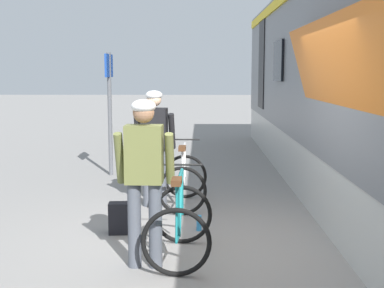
{
  "coord_description": "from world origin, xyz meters",
  "views": [
    {
      "loc": [
        -0.22,
        -5.84,
        2.04
      ],
      "look_at": [
        -0.33,
        1.24,
        1.05
      ],
      "focal_mm": 48.7,
      "sensor_mm": 36.0,
      "label": 1
    }
  ],
  "objects_px": {
    "cyclist_near_in_olive": "(144,168)",
    "water_bottle_near_the_bikes": "(199,223)",
    "bicycle_far_white": "(184,180)",
    "cyclist_far_in_dark": "(154,138)",
    "bicycle_near_teal": "(179,223)",
    "backpack_on_platform": "(120,218)",
    "platform_sign_post": "(109,93)"
  },
  "relations": [
    {
      "from": "cyclist_near_in_olive",
      "to": "water_bottle_near_the_bikes",
      "type": "height_order",
      "value": "cyclist_near_in_olive"
    },
    {
      "from": "bicycle_far_white",
      "to": "water_bottle_near_the_bikes",
      "type": "height_order",
      "value": "bicycle_far_white"
    },
    {
      "from": "cyclist_far_in_dark",
      "to": "bicycle_near_teal",
      "type": "distance_m",
      "value": 2.39
    },
    {
      "from": "backpack_on_platform",
      "to": "water_bottle_near_the_bikes",
      "type": "height_order",
      "value": "backpack_on_platform"
    },
    {
      "from": "bicycle_near_teal",
      "to": "cyclist_near_in_olive",
      "type": "bearing_deg",
      "value": -145.79
    },
    {
      "from": "water_bottle_near_the_bikes",
      "to": "platform_sign_post",
      "type": "relative_size",
      "value": 0.08
    },
    {
      "from": "bicycle_near_teal",
      "to": "backpack_on_platform",
      "type": "bearing_deg",
      "value": 131.61
    },
    {
      "from": "water_bottle_near_the_bikes",
      "to": "platform_sign_post",
      "type": "height_order",
      "value": "platform_sign_post"
    },
    {
      "from": "water_bottle_near_the_bikes",
      "to": "bicycle_far_white",
      "type": "bearing_deg",
      "value": 101.03
    },
    {
      "from": "bicycle_near_teal",
      "to": "backpack_on_platform",
      "type": "xyz_separation_m",
      "value": [
        -0.79,
        0.89,
        -0.2
      ]
    },
    {
      "from": "cyclist_near_in_olive",
      "to": "cyclist_far_in_dark",
      "type": "height_order",
      "value": "same"
    },
    {
      "from": "cyclist_near_in_olive",
      "to": "cyclist_far_in_dark",
      "type": "relative_size",
      "value": 1.0
    },
    {
      "from": "bicycle_far_white",
      "to": "cyclist_far_in_dark",
      "type": "bearing_deg",
      "value": -179.07
    },
    {
      "from": "water_bottle_near_the_bikes",
      "to": "platform_sign_post",
      "type": "xyz_separation_m",
      "value": [
        -1.76,
        3.61,
        1.52
      ]
    },
    {
      "from": "cyclist_near_in_olive",
      "to": "bicycle_near_teal",
      "type": "bearing_deg",
      "value": 34.21
    },
    {
      "from": "cyclist_near_in_olive",
      "to": "water_bottle_near_the_bikes",
      "type": "xyz_separation_m",
      "value": [
        0.56,
        1.26,
        -0.95
      ]
    },
    {
      "from": "platform_sign_post",
      "to": "bicycle_near_teal",
      "type": "bearing_deg",
      "value": -71.55
    },
    {
      "from": "cyclist_far_in_dark",
      "to": "bicycle_near_teal",
      "type": "relative_size",
      "value": 1.62
    },
    {
      "from": "water_bottle_near_the_bikes",
      "to": "platform_sign_post",
      "type": "bearing_deg",
      "value": 115.93
    },
    {
      "from": "bicycle_near_teal",
      "to": "platform_sign_post",
      "type": "height_order",
      "value": "platform_sign_post"
    },
    {
      "from": "backpack_on_platform",
      "to": "platform_sign_post",
      "type": "relative_size",
      "value": 0.17
    },
    {
      "from": "backpack_on_platform",
      "to": "cyclist_near_in_olive",
      "type": "bearing_deg",
      "value": -72.22
    },
    {
      "from": "cyclist_far_in_dark",
      "to": "backpack_on_platform",
      "type": "relative_size",
      "value": 4.4
    },
    {
      "from": "cyclist_near_in_olive",
      "to": "backpack_on_platform",
      "type": "bearing_deg",
      "value": 111.31
    },
    {
      "from": "cyclist_near_in_olive",
      "to": "bicycle_far_white",
      "type": "relative_size",
      "value": 1.63
    },
    {
      "from": "cyclist_far_in_dark",
      "to": "water_bottle_near_the_bikes",
      "type": "bearing_deg",
      "value": -61.07
    },
    {
      "from": "bicycle_far_white",
      "to": "platform_sign_post",
      "type": "bearing_deg",
      "value": 122.48
    },
    {
      "from": "bicycle_far_white",
      "to": "backpack_on_platform",
      "type": "height_order",
      "value": "bicycle_far_white"
    },
    {
      "from": "cyclist_far_in_dark",
      "to": "bicycle_far_white",
      "type": "distance_m",
      "value": 0.78
    },
    {
      "from": "cyclist_far_in_dark",
      "to": "bicycle_far_white",
      "type": "bearing_deg",
      "value": 0.93
    },
    {
      "from": "cyclist_near_in_olive",
      "to": "bicycle_near_teal",
      "type": "xyz_separation_m",
      "value": [
        0.35,
        0.24,
        -0.65
      ]
    },
    {
      "from": "cyclist_far_in_dark",
      "to": "platform_sign_post",
      "type": "relative_size",
      "value": 0.73
    }
  ]
}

